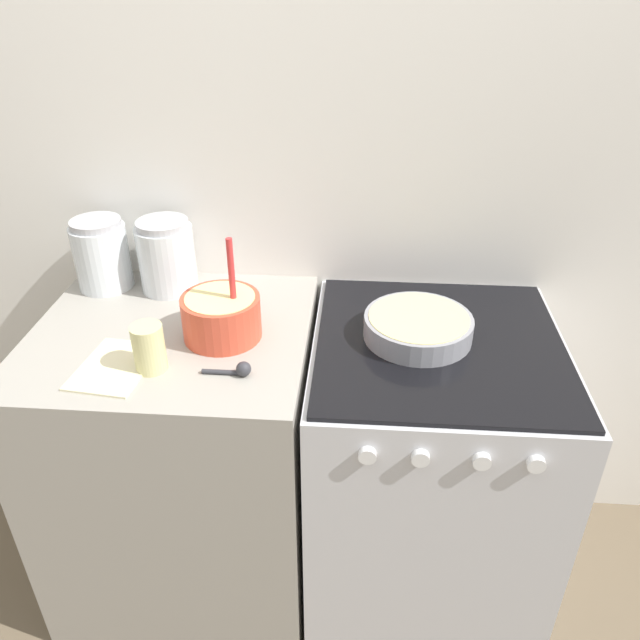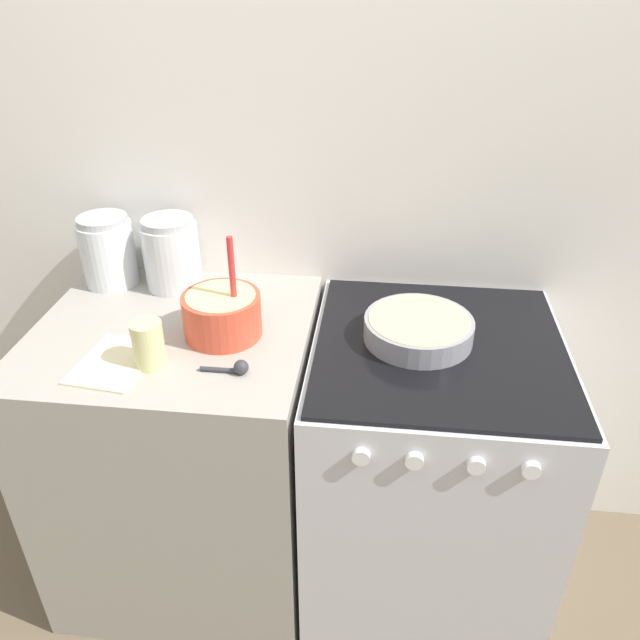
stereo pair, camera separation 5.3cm
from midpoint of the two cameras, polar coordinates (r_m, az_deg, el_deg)
name	(u,v)px [view 2 (the right image)]	position (r m, az deg, el deg)	size (l,w,h in m)	color
wall_back	(323,179)	(1.82, 1.12, 12.78)	(4.47, 0.05, 2.40)	white
countertop_cabinet	(189,453)	(1.97, -11.11, -11.88)	(0.73, 0.68, 0.90)	#9E998E
stove	(425,473)	(1.91, 10.41, -13.58)	(0.66, 0.69, 0.90)	silver
mixing_bowl	(222,312)	(1.61, -8.02, 0.71)	(0.20, 0.20, 0.28)	#D84C33
baking_pan	(418,328)	(1.62, 9.92, -0.77)	(0.28, 0.28, 0.06)	gray
storage_jar_left	(109,255)	(1.94, -18.02, 5.66)	(0.16, 0.16, 0.21)	silver
storage_jar_middle	(172,258)	(1.87, -12.59, 5.57)	(0.16, 0.16, 0.21)	silver
tin_can	(148,344)	(1.53, -14.46, -2.17)	(0.08, 0.08, 0.12)	beige
recipe_page	(115,362)	(1.59, -17.31, -3.68)	(0.19, 0.24, 0.01)	beige
measuring_spoon	(236,368)	(1.49, -6.65, -4.37)	(0.12, 0.04, 0.04)	#333338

